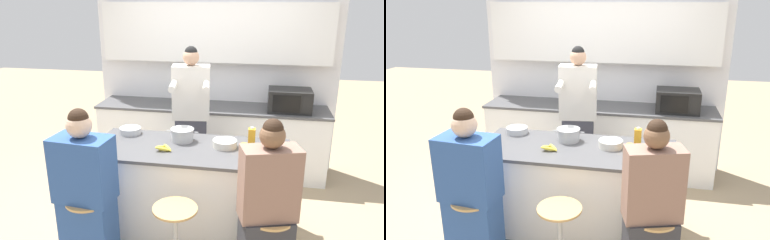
% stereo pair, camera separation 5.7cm
% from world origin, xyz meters
% --- Properties ---
extents(ground_plane, '(16.00, 16.00, 0.00)m').
position_xyz_m(ground_plane, '(0.00, 0.00, 0.00)').
color(ground_plane, tan).
extents(wall_back, '(3.21, 0.22, 2.70)m').
position_xyz_m(wall_back, '(0.00, 1.71, 1.54)').
color(wall_back, white).
rests_on(wall_back, ground_plane).
extents(back_counter, '(2.98, 0.61, 0.91)m').
position_xyz_m(back_counter, '(0.00, 1.42, 0.46)').
color(back_counter, white).
rests_on(back_counter, ground_plane).
extents(kitchen_island, '(1.87, 0.80, 0.90)m').
position_xyz_m(kitchen_island, '(0.00, 0.00, 0.45)').
color(kitchen_island, black).
rests_on(kitchen_island, ground_plane).
extents(bar_stool_leftmost, '(0.38, 0.38, 0.65)m').
position_xyz_m(bar_stool_leftmost, '(-0.75, -0.67, 0.35)').
color(bar_stool_leftmost, tan).
rests_on(bar_stool_leftmost, ground_plane).
extents(bar_stool_center, '(0.38, 0.38, 0.65)m').
position_xyz_m(bar_stool_center, '(0.00, -0.66, 0.35)').
color(bar_stool_center, tan).
rests_on(bar_stool_center, ground_plane).
extents(person_cooking, '(0.48, 0.60, 1.76)m').
position_xyz_m(person_cooking, '(-0.14, 0.75, 0.87)').
color(person_cooking, '#383842').
rests_on(person_cooking, ground_plane).
extents(person_wrapped_blanket, '(0.50, 0.33, 1.43)m').
position_xyz_m(person_wrapped_blanket, '(-0.76, -0.66, 0.68)').
color(person_wrapped_blanket, '#2D5193').
rests_on(person_wrapped_blanket, ground_plane).
extents(person_seated_near, '(0.48, 0.36, 1.44)m').
position_xyz_m(person_seated_near, '(0.72, -0.66, 0.65)').
color(person_seated_near, '#333338').
rests_on(person_seated_near, ground_plane).
extents(cooking_pot, '(0.32, 0.23, 0.13)m').
position_xyz_m(cooking_pot, '(-0.11, 0.16, 0.96)').
color(cooking_pot, '#B7BABC').
rests_on(cooking_pot, kitchen_island).
extents(fruit_bowl, '(0.22, 0.22, 0.07)m').
position_xyz_m(fruit_bowl, '(-0.69, 0.27, 0.93)').
color(fruit_bowl, '#B7BABC').
rests_on(fruit_bowl, kitchen_island).
extents(mixing_bowl_steel, '(0.23, 0.23, 0.07)m').
position_xyz_m(mixing_bowl_steel, '(0.32, 0.08, 0.93)').
color(mixing_bowl_steel, silver).
rests_on(mixing_bowl_steel, kitchen_island).
extents(coffee_cup_near, '(0.10, 0.07, 0.09)m').
position_xyz_m(coffee_cup_near, '(0.51, -0.04, 0.95)').
color(coffee_cup_near, orange).
rests_on(coffee_cup_near, kitchen_island).
extents(coffee_cup_far, '(0.11, 0.08, 0.09)m').
position_xyz_m(coffee_cup_far, '(0.72, -0.05, 0.94)').
color(coffee_cup_far, '#4C7099').
rests_on(coffee_cup_far, kitchen_island).
extents(banana_bunch, '(0.18, 0.13, 0.06)m').
position_xyz_m(banana_bunch, '(-0.23, -0.12, 0.92)').
color(banana_bunch, yellow).
rests_on(banana_bunch, kitchen_island).
extents(juice_carton, '(0.07, 0.07, 0.19)m').
position_xyz_m(juice_carton, '(0.56, 0.15, 0.99)').
color(juice_carton, gold).
rests_on(juice_carton, kitchen_island).
extents(microwave, '(0.52, 0.38, 0.27)m').
position_xyz_m(microwave, '(0.98, 1.39, 1.05)').
color(microwave, black).
rests_on(microwave, back_counter).
extents(potted_plant, '(0.19, 0.19, 0.25)m').
position_xyz_m(potted_plant, '(-0.41, 1.42, 1.04)').
color(potted_plant, beige).
rests_on(potted_plant, back_counter).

